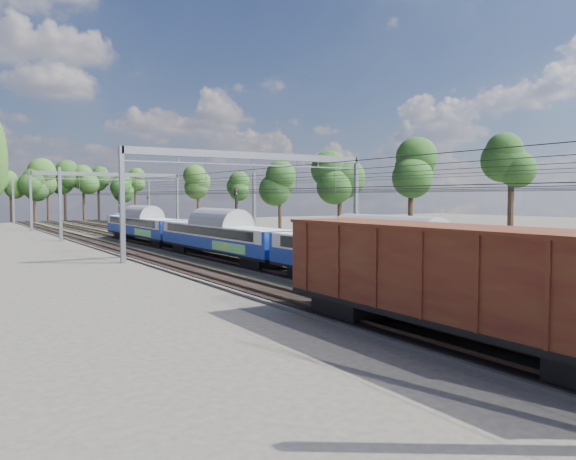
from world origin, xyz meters
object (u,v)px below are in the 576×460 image
emu_train (222,231)px  signal_near (236,210)px  freight_boxcar (453,277)px  worker (215,233)px  signal_far (148,206)px

emu_train → signal_near: 13.95m
emu_train → freight_boxcar: bearing=-99.3°
worker → emu_train: bearing=158.8°
freight_boxcar → signal_far: size_ratio=2.87×
signal_near → worker: bearing=68.8°
freight_boxcar → signal_near: bearing=73.3°
freight_boxcar → signal_near: size_ratio=2.58×
emu_train → signal_near: (7.27, 11.82, 1.39)m
signal_near → signal_far: (7.89, 52.31, -0.38)m
freight_boxcar → signal_far: bearing=77.9°
signal_far → emu_train: bearing=-96.8°
worker → signal_near: size_ratio=0.30×
emu_train → worker: 21.82m
signal_far → freight_boxcar: bearing=-95.6°
emu_train → freight_boxcar: emu_train is taller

